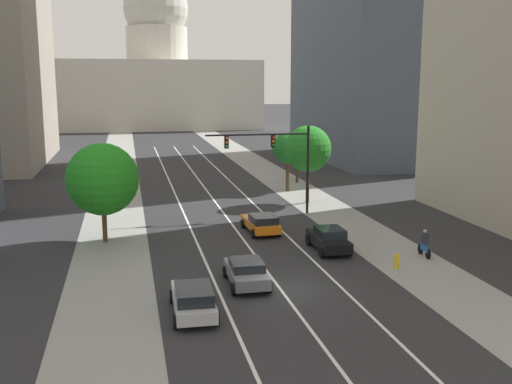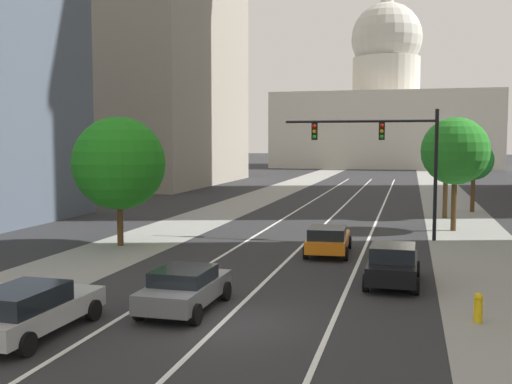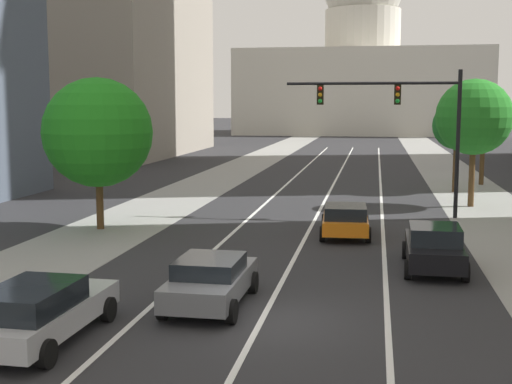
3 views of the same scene
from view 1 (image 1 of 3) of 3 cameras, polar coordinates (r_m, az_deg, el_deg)
ground_plane at (r=70.17m, az=-5.88°, el=1.73°), size 400.00×400.00×0.00m
sidewalk_left at (r=64.85m, az=-13.06°, el=0.79°), size 4.67×130.00×0.01m
sidewalk_right at (r=66.83m, az=2.04°, el=1.34°), size 4.67×130.00×0.01m
lane_stripe_left at (r=55.16m, az=-7.44°, el=-0.70°), size 0.16×90.00×0.01m
lane_stripe_center at (r=55.50m, az=-4.16°, el=-0.57°), size 0.16×90.00×0.01m
lane_stripe_right at (r=56.02m, az=-0.93°, el=-0.44°), size 0.16×90.00×0.01m
capitol_building at (r=141.56m, az=-9.28°, el=10.51°), size 43.99×25.77×34.78m
car_black at (r=38.48m, az=6.91°, el=-4.44°), size 2.03×4.38×1.54m
car_gray at (r=32.03m, az=-0.93°, el=-7.57°), size 2.08×4.25×1.38m
car_silver at (r=28.27m, az=-5.96°, el=-10.05°), size 2.10×4.72×1.46m
car_orange at (r=42.70m, az=0.50°, el=-2.94°), size 2.22×4.57×1.39m
traffic_signal_mast at (r=47.76m, az=2.00°, el=3.78°), size 8.37×0.39×7.13m
fire_hydrant at (r=35.68m, az=13.19°, el=-6.39°), size 0.26×0.35×0.91m
cyclist at (r=38.35m, az=15.70°, el=-4.72°), size 0.37×1.70×1.72m
street_tree_mid_left at (r=40.85m, az=-14.35°, el=1.18°), size 4.78×4.78×6.67m
street_tree_near_right at (r=52.69m, az=4.96°, el=4.10°), size 4.05×4.05×6.85m
street_tree_mid_right at (r=63.35m, az=3.95°, el=4.40°), size 2.99×2.99×5.46m
street_tree_far_right at (r=58.56m, az=3.02°, el=4.13°), size 3.01×3.01×5.70m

